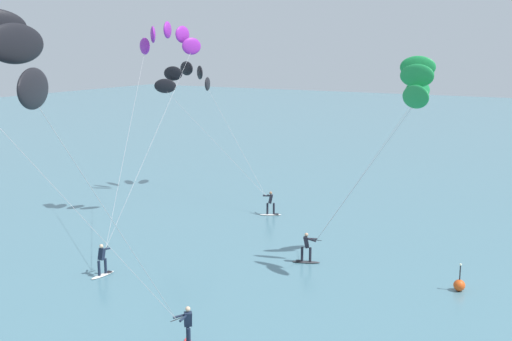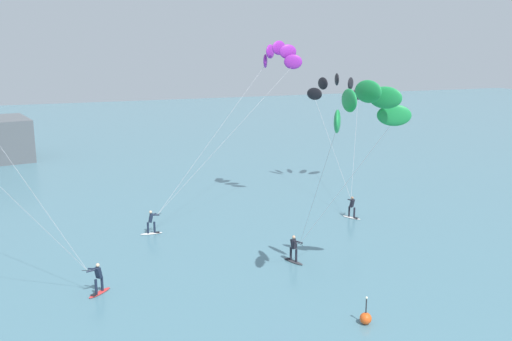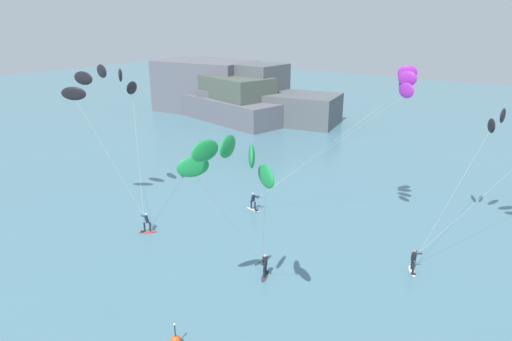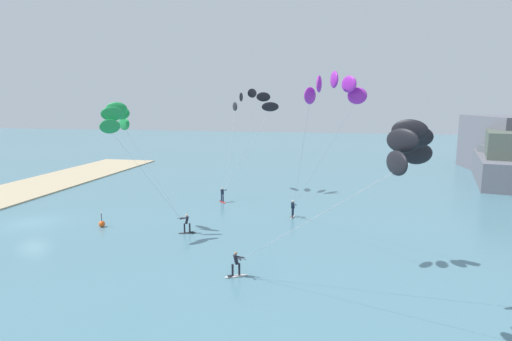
# 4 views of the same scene
# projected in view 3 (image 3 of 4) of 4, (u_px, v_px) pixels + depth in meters

# --- Properties ---
(kitesurfer_nearshore) EXTENTS (5.26, 7.32, 11.08)m
(kitesurfer_nearshore) POSITION_uv_depth(u_px,v_px,m) (230.00, 165.00, 22.13)
(kitesurfer_nearshore) COLOR #333338
(kitesurfer_nearshore) RESTS_ON ground
(kitesurfer_far_out) EXTENTS (8.94, 6.38, 12.68)m
(kitesurfer_far_out) POSITION_uv_depth(u_px,v_px,m) (104.00, 86.00, 37.21)
(kitesurfer_far_out) COLOR red
(kitesurfer_far_out) RESTS_ON ground
(kitesurfer_downwind) EXTENTS (13.18, 6.26, 13.08)m
(kitesurfer_downwind) POSITION_uv_depth(u_px,v_px,m) (397.00, 88.00, 33.16)
(kitesurfer_downwind) COLOR white
(kitesurfer_downwind) RESTS_ON ground
(marker_buoy) EXTENTS (0.56, 0.56, 1.38)m
(marker_buoy) POSITION_uv_depth(u_px,v_px,m) (176.00, 340.00, 23.55)
(marker_buoy) COLOR #EA5119
(marker_buoy) RESTS_ON ground
(distant_headland) EXTENTS (35.80, 16.99, 8.90)m
(distant_headland) POSITION_uv_depth(u_px,v_px,m) (227.00, 94.00, 77.55)
(distant_headland) COLOR slate
(distant_headland) RESTS_ON ground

